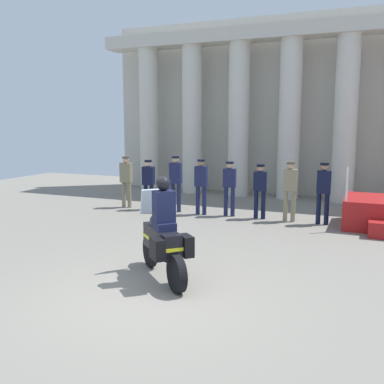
{
  "coord_description": "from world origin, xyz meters",
  "views": [
    {
      "loc": [
        3.29,
        -6.03,
        2.8
      ],
      "look_at": [
        -0.73,
        3.65,
        1.16
      ],
      "focal_mm": 40.77,
      "sensor_mm": 36.0,
      "label": 1
    }
  ],
  "objects_px": {
    "officer_in_row_3": "(201,182)",
    "motorcycle_with_rider": "(163,237)",
    "officer_in_row_1": "(148,181)",
    "officer_in_row_2": "(176,179)",
    "officer_in_row_4": "(230,184)",
    "officer_in_row_5": "(260,187)",
    "officer_in_row_6": "(290,186)",
    "officer_in_row_0": "(126,177)",
    "officer_in_row_7": "(323,188)"
  },
  "relations": [
    {
      "from": "officer_in_row_0",
      "to": "motorcycle_with_rider",
      "type": "xyz_separation_m",
      "value": [
        4.23,
        -5.75,
        -0.22
      ]
    },
    {
      "from": "officer_in_row_4",
      "to": "officer_in_row_7",
      "type": "relative_size",
      "value": 0.96
    },
    {
      "from": "motorcycle_with_rider",
      "to": "officer_in_row_3",
      "type": "bearing_deg",
      "value": -31.27
    },
    {
      "from": "officer_in_row_3",
      "to": "officer_in_row_6",
      "type": "relative_size",
      "value": 0.99
    },
    {
      "from": "officer_in_row_3",
      "to": "officer_in_row_4",
      "type": "height_order",
      "value": "officer_in_row_3"
    },
    {
      "from": "officer_in_row_1",
      "to": "officer_in_row_2",
      "type": "xyz_separation_m",
      "value": [
        0.96,
        0.05,
        0.09
      ]
    },
    {
      "from": "officer_in_row_7",
      "to": "officer_in_row_6",
      "type": "bearing_deg",
      "value": -8.27
    },
    {
      "from": "officer_in_row_3",
      "to": "officer_in_row_7",
      "type": "relative_size",
      "value": 0.99
    },
    {
      "from": "officer_in_row_6",
      "to": "officer_in_row_4",
      "type": "bearing_deg",
      "value": -8.82
    },
    {
      "from": "officer_in_row_1",
      "to": "officer_in_row_3",
      "type": "bearing_deg",
      "value": 171.16
    },
    {
      "from": "officer_in_row_5",
      "to": "motorcycle_with_rider",
      "type": "xyz_separation_m",
      "value": [
        -0.36,
        -5.72,
        -0.16
      ]
    },
    {
      "from": "officer_in_row_0",
      "to": "officer_in_row_3",
      "type": "height_order",
      "value": "officer_in_row_0"
    },
    {
      "from": "officer_in_row_3",
      "to": "officer_in_row_2",
      "type": "bearing_deg",
      "value": -14.03
    },
    {
      "from": "officer_in_row_1",
      "to": "officer_in_row_4",
      "type": "bearing_deg",
      "value": 174.63
    },
    {
      "from": "officer_in_row_0",
      "to": "officer_in_row_1",
      "type": "bearing_deg",
      "value": 169.24
    },
    {
      "from": "officer_in_row_7",
      "to": "motorcycle_with_rider",
      "type": "relative_size",
      "value": 0.91
    },
    {
      "from": "officer_in_row_2",
      "to": "officer_in_row_4",
      "type": "xyz_separation_m",
      "value": [
        1.8,
        0.01,
        -0.07
      ]
    },
    {
      "from": "officer_in_row_2",
      "to": "officer_in_row_5",
      "type": "bearing_deg",
      "value": 173.1
    },
    {
      "from": "officer_in_row_1",
      "to": "officer_in_row_7",
      "type": "bearing_deg",
      "value": 172.99
    },
    {
      "from": "officer_in_row_4",
      "to": "officer_in_row_7",
      "type": "bearing_deg",
      "value": 171.36
    },
    {
      "from": "officer_in_row_0",
      "to": "officer_in_row_3",
      "type": "bearing_deg",
      "value": 170.55
    },
    {
      "from": "officer_in_row_2",
      "to": "officer_in_row_7",
      "type": "xyz_separation_m",
      "value": [
        4.56,
        -0.08,
        -0.03
      ]
    },
    {
      "from": "officer_in_row_2",
      "to": "officer_in_row_3",
      "type": "bearing_deg",
      "value": 165.97
    },
    {
      "from": "officer_in_row_0",
      "to": "officer_in_row_5",
      "type": "height_order",
      "value": "officer_in_row_0"
    },
    {
      "from": "officer_in_row_1",
      "to": "motorcycle_with_rider",
      "type": "distance_m",
      "value": 6.61
    },
    {
      "from": "officer_in_row_0",
      "to": "officer_in_row_2",
      "type": "relative_size",
      "value": 0.97
    },
    {
      "from": "officer_in_row_1",
      "to": "officer_in_row_2",
      "type": "height_order",
      "value": "officer_in_row_2"
    },
    {
      "from": "officer_in_row_4",
      "to": "officer_in_row_1",
      "type": "bearing_deg",
      "value": -5.37
    },
    {
      "from": "officer_in_row_0",
      "to": "officer_in_row_2",
      "type": "xyz_separation_m",
      "value": [
        1.84,
        -0.02,
        0.04
      ]
    },
    {
      "from": "officer_in_row_1",
      "to": "motorcycle_with_rider",
      "type": "relative_size",
      "value": 0.86
    },
    {
      "from": "officer_in_row_2",
      "to": "officer_in_row_5",
      "type": "xyz_separation_m",
      "value": [
        2.75,
        -0.01,
        -0.1
      ]
    },
    {
      "from": "officer_in_row_4",
      "to": "officer_in_row_6",
      "type": "height_order",
      "value": "officer_in_row_6"
    },
    {
      "from": "officer_in_row_3",
      "to": "motorcycle_with_rider",
      "type": "bearing_deg",
      "value": 98.06
    },
    {
      "from": "officer_in_row_1",
      "to": "officer_in_row_7",
      "type": "relative_size",
      "value": 0.94
    },
    {
      "from": "officer_in_row_4",
      "to": "officer_in_row_5",
      "type": "relative_size",
      "value": 1.03
    },
    {
      "from": "officer_in_row_0",
      "to": "motorcycle_with_rider",
      "type": "distance_m",
      "value": 7.14
    },
    {
      "from": "officer_in_row_3",
      "to": "officer_in_row_0",
      "type": "bearing_deg",
      "value": -9.45
    },
    {
      "from": "officer_in_row_5",
      "to": "officer_in_row_6",
      "type": "bearing_deg",
      "value": 170.52
    },
    {
      "from": "officer_in_row_2",
      "to": "officer_in_row_5",
      "type": "height_order",
      "value": "officer_in_row_2"
    },
    {
      "from": "officer_in_row_1",
      "to": "officer_in_row_5",
      "type": "height_order",
      "value": "officer_in_row_1"
    },
    {
      "from": "officer_in_row_2",
      "to": "officer_in_row_3",
      "type": "height_order",
      "value": "officer_in_row_2"
    },
    {
      "from": "officer_in_row_5",
      "to": "officer_in_row_6",
      "type": "distance_m",
      "value": 0.88
    },
    {
      "from": "officer_in_row_1",
      "to": "officer_in_row_6",
      "type": "distance_m",
      "value": 4.59
    },
    {
      "from": "officer_in_row_4",
      "to": "officer_in_row_2",
      "type": "bearing_deg",
      "value": -6.2
    },
    {
      "from": "officer_in_row_0",
      "to": "officer_in_row_7",
      "type": "bearing_deg",
      "value": 172.48
    },
    {
      "from": "officer_in_row_7",
      "to": "officer_in_row_1",
      "type": "bearing_deg",
      "value": -7.01
    },
    {
      "from": "officer_in_row_0",
      "to": "motorcycle_with_rider",
      "type": "bearing_deg",
      "value": 119.71
    },
    {
      "from": "officer_in_row_1",
      "to": "officer_in_row_4",
      "type": "distance_m",
      "value": 2.76
    },
    {
      "from": "officer_in_row_1",
      "to": "officer_in_row_5",
      "type": "bearing_deg",
      "value": 173.9
    },
    {
      "from": "officer_in_row_6",
      "to": "officer_in_row_7",
      "type": "bearing_deg",
      "value": 171.73
    }
  ]
}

